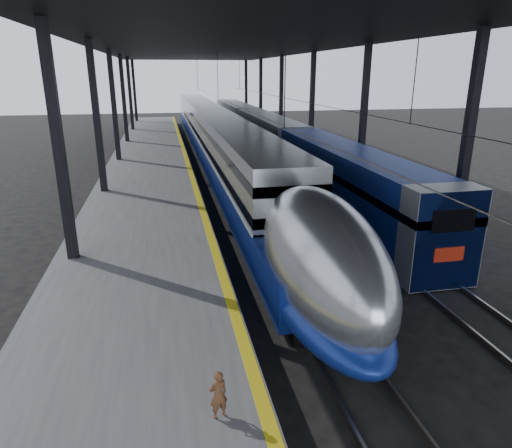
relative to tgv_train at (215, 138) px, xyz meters
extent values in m
plane|color=black|center=(-2.00, -28.07, -1.98)|extent=(160.00, 160.00, 0.00)
cube|color=#4C4C4F|center=(-5.50, -8.07, -1.48)|extent=(6.00, 80.00, 1.00)
cube|color=gold|center=(-2.70, -8.07, -0.98)|extent=(0.30, 80.00, 0.01)
cube|color=slate|center=(-0.72, -8.07, -1.90)|extent=(0.08, 80.00, 0.16)
cube|color=slate|center=(0.72, -8.07, -1.90)|extent=(0.08, 80.00, 0.16)
cube|color=slate|center=(4.28, -8.07, -1.90)|extent=(0.08, 80.00, 0.16)
cube|color=slate|center=(5.72, -8.07, -1.90)|extent=(0.08, 80.00, 0.16)
cube|color=black|center=(-7.80, -23.07, 2.52)|extent=(0.35, 0.35, 9.00)
cube|color=black|center=(7.60, -23.07, 2.52)|extent=(0.35, 0.35, 9.00)
cube|color=black|center=(-7.80, -13.07, 2.52)|extent=(0.35, 0.35, 9.00)
cube|color=black|center=(7.60, -13.07, 2.52)|extent=(0.35, 0.35, 9.00)
cube|color=black|center=(-7.80, -3.07, 2.52)|extent=(0.35, 0.35, 9.00)
cube|color=black|center=(7.60, -3.07, 2.52)|extent=(0.35, 0.35, 9.00)
cube|color=black|center=(-7.80, 6.93, 2.52)|extent=(0.35, 0.35, 9.00)
cube|color=black|center=(7.60, 6.93, 2.52)|extent=(0.35, 0.35, 9.00)
cube|color=black|center=(-7.80, 16.93, 2.52)|extent=(0.35, 0.35, 9.00)
cube|color=black|center=(7.60, 16.93, 2.52)|extent=(0.35, 0.35, 9.00)
cube|color=black|center=(-7.80, 26.93, 2.52)|extent=(0.35, 0.35, 9.00)
cube|color=black|center=(7.60, 26.93, 2.52)|extent=(0.35, 0.35, 9.00)
cube|color=black|center=(-0.10, -8.07, 7.27)|extent=(18.00, 75.00, 0.45)
cylinder|color=slate|center=(0.00, -8.07, 3.52)|extent=(0.03, 74.00, 0.03)
cylinder|color=slate|center=(5.00, -8.07, 3.52)|extent=(0.03, 74.00, 0.03)
cube|color=#B2B4B9|center=(0.00, 4.02, 0.29)|extent=(2.86, 57.00, 3.95)
cube|color=navy|center=(0.00, 2.52, -0.95)|extent=(2.94, 62.00, 1.53)
cube|color=silver|center=(0.00, 4.02, -0.16)|extent=(2.96, 57.00, 0.10)
cube|color=black|center=(0.00, 4.02, 1.42)|extent=(2.90, 57.00, 0.41)
cube|color=black|center=(0.00, 4.02, 0.29)|extent=(2.90, 57.00, 0.41)
ellipsoid|color=#B2B4B9|center=(0.00, -27.48, 0.14)|extent=(2.86, 8.40, 3.95)
ellipsoid|color=navy|center=(0.00, -27.48, -1.00)|extent=(2.94, 8.40, 1.68)
ellipsoid|color=black|center=(0.00, -30.08, 0.93)|extent=(1.48, 2.20, 0.89)
cube|color=black|center=(0.00, -27.48, -1.78)|extent=(2.17, 2.60, 0.40)
cube|color=black|center=(0.00, -5.48, -1.78)|extent=(2.17, 2.60, 0.40)
cube|color=navy|center=(5.00, -17.50, -0.11)|extent=(2.62, 18.00, 3.55)
cube|color=gray|center=(5.00, -25.90, -0.11)|extent=(2.66, 1.20, 3.60)
cube|color=black|center=(5.00, -26.52, 0.68)|extent=(1.59, 0.06, 0.79)
cube|color=#A8200C|center=(5.00, -26.52, -0.53)|extent=(1.12, 0.06, 0.51)
cube|color=gray|center=(5.00, 1.50, -0.11)|extent=(2.62, 18.00, 3.55)
cube|color=gray|center=(5.00, 20.50, -0.11)|extent=(2.62, 18.00, 3.55)
cube|color=black|center=(5.00, -23.50, -1.80)|extent=(2.06, 2.40, 0.36)
cube|color=black|center=(5.00, -1.50, -1.80)|extent=(2.06, 2.40, 0.36)
imported|color=#55331C|center=(-3.61, -32.16, -0.47)|extent=(0.43, 0.35, 1.02)
camera|label=1|loc=(-4.33, -39.39, 5.38)|focal=32.00mm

